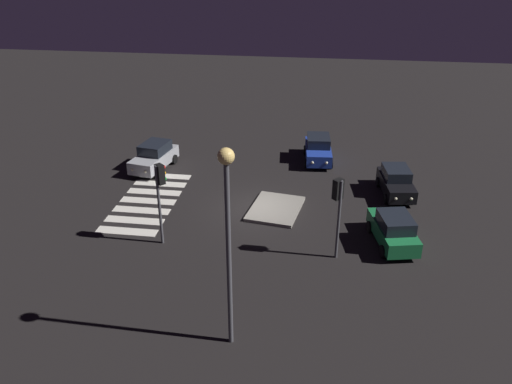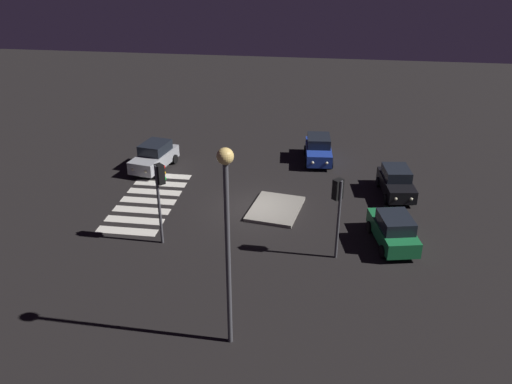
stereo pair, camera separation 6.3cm
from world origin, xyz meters
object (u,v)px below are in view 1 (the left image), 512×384
at_px(traffic_light_north, 338,199).
at_px(car_silver, 154,157).
at_px(traffic_light_east, 160,185).
at_px(street_lamp, 228,218).
at_px(car_blue, 318,149).
at_px(car_black, 396,182).
at_px(traffic_island, 275,209).
at_px(car_green, 393,230).

bearing_deg(traffic_light_north, car_silver, 7.50).
bearing_deg(traffic_light_east, street_lamp, -101.37).
height_order(car_blue, car_black, car_blue).
bearing_deg(traffic_island, car_blue, 164.26).
height_order(traffic_island, car_silver, car_silver).
bearing_deg(car_silver, car_black, 94.67).
relative_size(car_black, traffic_light_east, 0.92).
height_order(car_silver, traffic_light_north, traffic_light_north).
bearing_deg(car_green, traffic_light_east, 84.83).
bearing_deg(traffic_island, street_lamp, -3.23).
relative_size(car_green, traffic_light_east, 0.95).
xyz_separation_m(car_green, traffic_light_north, (1.49, -2.85, 2.23)).
bearing_deg(traffic_light_east, car_green, -39.14).
distance_m(car_blue, traffic_light_north, 11.89).
xyz_separation_m(car_silver, traffic_light_north, (8.85, 11.60, 2.20)).
xyz_separation_m(traffic_island, traffic_light_north, (4.18, 3.21, 2.95)).
relative_size(car_blue, traffic_light_north, 0.99).
relative_size(car_blue, traffic_light_east, 0.95).
xyz_separation_m(traffic_island, car_silver, (-4.66, -8.39, 0.75)).
bearing_deg(car_green, car_black, -19.10).
distance_m(car_green, traffic_light_north, 3.92).
bearing_deg(car_blue, car_silver, -79.51).
bearing_deg(traffic_light_north, traffic_island, -7.68).
relative_size(car_blue, car_black, 1.04).
relative_size(car_green, traffic_light_north, 0.99).
distance_m(car_green, car_black, 5.70).
height_order(car_green, car_black, car_green).
distance_m(car_green, street_lamp, 11.25).
bearing_deg(car_blue, car_black, 41.71).
relative_size(car_green, car_blue, 1.01).
relative_size(traffic_light_east, street_lamp, 0.53).
distance_m(car_black, traffic_light_east, 13.98).
distance_m(car_silver, car_green, 16.21).
bearing_deg(traffic_light_north, car_black, -71.57).
height_order(car_blue, traffic_light_east, traffic_light_east).
distance_m(car_silver, car_blue, 10.85).
xyz_separation_m(car_silver, car_black, (1.70, 15.14, -0.05)).
bearing_deg(street_lamp, traffic_light_north, 149.20).
distance_m(traffic_light_north, traffic_light_east, 8.32).
bearing_deg(car_blue, traffic_light_east, -36.48).
bearing_deg(car_black, traffic_island, -73.55).
bearing_deg(traffic_light_east, car_black, -15.48).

